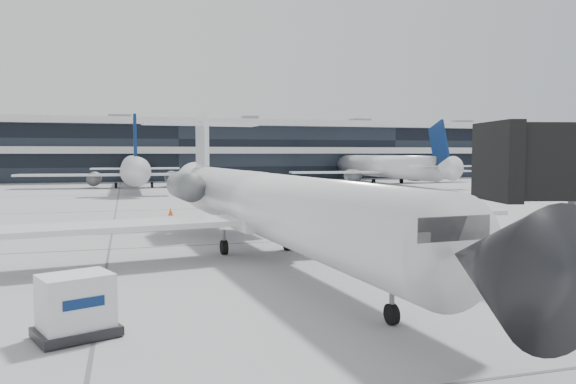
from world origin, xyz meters
name	(u,v)px	position (x,y,z in m)	size (l,w,h in m)	color
ground	(293,241)	(0.00, 0.00, 0.00)	(220.00, 220.00, 0.00)	#9C9C9F
terminal	(174,153)	(0.00, 82.00, 5.00)	(170.00, 22.00, 10.00)	black
bg_jet_center	(134,187)	(-8.00, 55.00, 0.00)	(32.00, 40.00, 9.60)	silver
bg_jet_right	(382,183)	(32.00, 55.00, 0.00)	(32.00, 40.00, 9.60)	silver
regional_jet	(264,202)	(-2.71, -4.23, 2.65)	(26.96, 33.68, 7.77)	white
cargo_uld	(76,306)	(-10.46, -14.41, 0.86)	(2.51, 2.21, 1.71)	black
traffic_cone	(171,212)	(-5.70, 15.26, 0.29)	(0.42, 0.42, 0.61)	#FF4C0D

